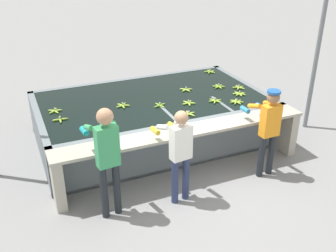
{
  "coord_description": "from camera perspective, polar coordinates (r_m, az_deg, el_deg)",
  "views": [
    {
      "loc": [
        -2.61,
        -5.04,
        3.84
      ],
      "look_at": [
        0.0,
        0.98,
        0.63
      ],
      "focal_mm": 42.0,
      "sensor_mm": 36.0,
      "label": 1
    }
  ],
  "objects": [
    {
      "name": "banana_bunch_floating_4",
      "position": [
        8.51,
        7.37,
        5.72
      ],
      "size": [
        0.26,
        0.28,
        0.08
      ],
      "color": "#7FAD33",
      "rests_on": "wash_tank"
    },
    {
      "name": "banana_bunch_floating_12",
      "position": [
        7.53,
        -16.1,
        2.14
      ],
      "size": [
        0.26,
        0.28,
        0.08
      ],
      "color": "#93BC3D",
      "rests_on": "wash_tank"
    },
    {
      "name": "support_post_right",
      "position": [
        8.69,
        20.77,
        9.45
      ],
      "size": [
        0.09,
        0.09,
        3.2
      ],
      "color": "slate",
      "rests_on": "ground"
    },
    {
      "name": "banana_bunch_floating_5",
      "position": [
        7.6,
        2.99,
        3.37
      ],
      "size": [
        0.27,
        0.28,
        0.08
      ],
      "color": "#93BC3D",
      "rests_on": "wash_tank"
    },
    {
      "name": "banana_bunch_floating_1",
      "position": [
        7.75,
        6.85,
        3.69
      ],
      "size": [
        0.28,
        0.27,
        0.08
      ],
      "color": "#7FAD33",
      "rests_on": "wash_tank"
    },
    {
      "name": "worker_2",
      "position": [
        6.8,
        14.37,
        0.12
      ],
      "size": [
        0.41,
        0.72,
        1.59
      ],
      "color": "#1E2328",
      "rests_on": "ground"
    },
    {
      "name": "banana_bunch_floating_0",
      "position": [
        8.51,
        10.24,
        5.53
      ],
      "size": [
        0.28,
        0.27,
        0.08
      ],
      "color": "#93BC3D",
      "rests_on": "wash_tank"
    },
    {
      "name": "banana_bunch_floating_2",
      "position": [
        7.15,
        -15.38,
        0.93
      ],
      "size": [
        0.28,
        0.28,
        0.08
      ],
      "color": "#8CB738",
      "rests_on": "wash_tank"
    },
    {
      "name": "worker_1",
      "position": [
        5.95,
        1.68,
        -3.3
      ],
      "size": [
        0.47,
        0.73,
        1.56
      ],
      "color": "navy",
      "rests_on": "ground"
    },
    {
      "name": "banana_bunch_floating_9",
      "position": [
        7.13,
        3.01,
        1.78
      ],
      "size": [
        0.27,
        0.27,
        0.08
      ],
      "color": "#93BC3D",
      "rests_on": "wash_tank"
    },
    {
      "name": "work_ledge",
      "position": [
        6.69,
        2.59,
        -2.54
      ],
      "size": [
        4.53,
        0.45,
        0.9
      ],
      "color": "#A8A393",
      "rests_on": "ground"
    },
    {
      "name": "banana_bunch_floating_8",
      "position": [
        7.76,
        9.92,
        3.5
      ],
      "size": [
        0.28,
        0.28,
        0.08
      ],
      "color": "#8CB738",
      "rests_on": "wash_tank"
    },
    {
      "name": "knife_0",
      "position": [
        6.42,
        1.49,
        -1.14
      ],
      "size": [
        0.33,
        0.16,
        0.02
      ],
      "color": "silver",
      "rests_on": "work_ledge"
    },
    {
      "name": "banana_bunch_floating_3",
      "position": [
        7.52,
        -6.6,
        2.98
      ],
      "size": [
        0.28,
        0.27,
        0.08
      ],
      "color": "#93BC3D",
      "rests_on": "wash_tank"
    },
    {
      "name": "banana_bunch_floating_10",
      "position": [
        8.17,
        10.33,
        4.64
      ],
      "size": [
        0.28,
        0.28,
        0.08
      ],
      "color": "#93BC3D",
      "rests_on": "wash_tank"
    },
    {
      "name": "banana_bunch_floating_11",
      "position": [
        8.27,
        2.63,
        5.31
      ],
      "size": [
        0.27,
        0.28,
        0.08
      ],
      "color": "#9EC642",
      "rests_on": "wash_tank"
    },
    {
      "name": "banana_bunch_floating_6",
      "position": [
        7.48,
        -1.19,
        3.04
      ],
      "size": [
        0.28,
        0.28,
        0.08
      ],
      "color": "#75A333",
      "rests_on": "wash_tank"
    },
    {
      "name": "ground_plane",
      "position": [
        6.85,
        3.3,
        -8.07
      ],
      "size": [
        80.0,
        80.0,
        0.0
      ],
      "primitive_type": "plane",
      "color": "gray",
      "rests_on": "ground"
    },
    {
      "name": "worker_0",
      "position": [
        5.62,
        -8.87,
        -3.84
      ],
      "size": [
        0.45,
        0.74,
        1.75
      ],
      "color": "#1E2328",
      "rests_on": "ground"
    },
    {
      "name": "wash_tank",
      "position": [
        8.05,
        -2.25,
        1.1
      ],
      "size": [
        4.53,
        2.68,
        0.9
      ],
      "color": "slate",
      "rests_on": "ground"
    },
    {
      "name": "banana_bunch_floating_7",
      "position": [
        9.44,
        6.09,
        7.86
      ],
      "size": [
        0.28,
        0.27,
        0.08
      ],
      "color": "#8CB738",
      "rests_on": "wash_tank"
    }
  ]
}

